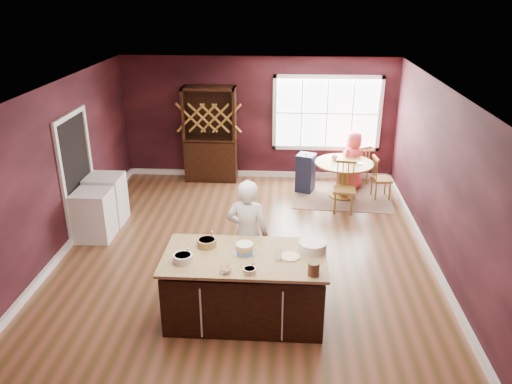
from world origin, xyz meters
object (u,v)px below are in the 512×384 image
(dining_table, at_px, (343,172))
(hutch, at_px, (210,135))
(washer, at_px, (94,215))
(high_chair, at_px, (306,172))
(chair_south, at_px, (344,188))
(toddler, at_px, (307,153))
(kitchen_island, at_px, (245,288))
(baker, at_px, (247,235))
(chair_north, at_px, (358,164))
(seated_woman, at_px, (353,160))
(chair_east, at_px, (382,177))
(layer_cake, at_px, (245,248))
(dryer, at_px, (106,199))

(dining_table, xyz_separation_m, hutch, (-2.85, 0.82, 0.51))
(dining_table, distance_m, hutch, 3.01)
(washer, bearing_deg, hutch, 61.37)
(high_chair, bearing_deg, chair_south, -34.96)
(chair_south, height_order, hutch, hutch)
(toddler, bearing_deg, chair_south, -57.80)
(kitchen_island, xyz_separation_m, baker, (-0.02, 0.75, 0.39))
(chair_north, bearing_deg, chair_south, 41.98)
(kitchen_island, bearing_deg, toddler, 78.39)
(chair_north, height_order, seated_woman, seated_woman)
(high_chair, relative_size, hutch, 0.41)
(chair_north, bearing_deg, washer, -0.43)
(toddler, bearing_deg, chair_east, -13.82)
(layer_cake, xyz_separation_m, chair_east, (2.47, 4.08, -0.53))
(chair_south, distance_m, washer, 4.61)
(dining_table, xyz_separation_m, dryer, (-4.46, -1.48, -0.08))
(washer, bearing_deg, kitchen_island, -36.62)
(layer_cake, bearing_deg, chair_north, 66.65)
(chair_north, bearing_deg, dryer, -6.35)
(layer_cake, height_order, hutch, hutch)
(toddler, distance_m, washer, 4.47)
(seated_woman, bearing_deg, chair_east, 100.28)
(washer, height_order, dryer, dryer)
(layer_cake, relative_size, chair_north, 0.34)
(chair_south, bearing_deg, chair_east, 48.18)
(baker, distance_m, chair_south, 3.17)
(hutch, bearing_deg, layer_cake, -76.70)
(toddler, distance_m, dryer, 4.15)
(dryer, bearing_deg, layer_cake, -43.45)
(kitchen_island, bearing_deg, hutch, 103.16)
(washer, bearing_deg, layer_cake, -35.61)
(toddler, bearing_deg, chair_north, 18.76)
(layer_cake, bearing_deg, toddler, 78.12)
(hutch, bearing_deg, washer, -118.63)
(baker, relative_size, washer, 1.91)
(washer, distance_m, dryer, 0.64)
(chair_south, bearing_deg, dryer, -163.53)
(chair_south, relative_size, seated_woman, 0.79)
(dining_table, distance_m, baker, 3.85)
(chair_south, bearing_deg, layer_cake, -108.92)
(layer_cake, bearing_deg, hutch, 103.30)
(dining_table, bearing_deg, baker, -116.38)
(dining_table, height_order, toddler, toddler)
(layer_cake, relative_size, chair_east, 0.35)
(layer_cake, distance_m, high_chair, 4.48)
(chair_east, distance_m, dryer, 5.44)
(chair_east, relative_size, hutch, 0.43)
(chair_east, bearing_deg, chair_south, 122.75)
(chair_south, distance_m, seated_woman, 1.29)
(chair_east, height_order, dryer, dryer)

